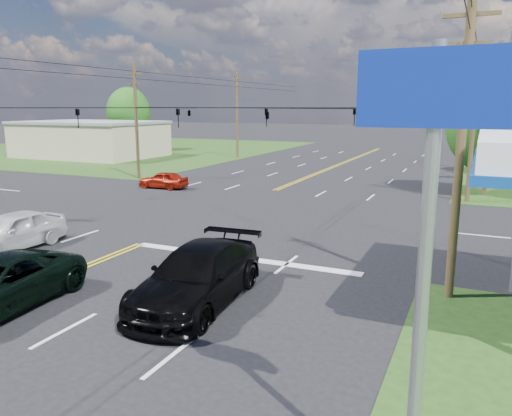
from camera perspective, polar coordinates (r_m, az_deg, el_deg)
The scene contains 17 objects.
ground at distance 29.53m, azimuth -3.68°, elevation -0.35°, with size 280.00×280.00×0.00m, color black.
grass_nw at distance 75.53m, azimuth -15.96°, elevation 6.52°, with size 46.00×48.00×0.03m, color #213C13.
stop_bar at distance 20.43m, azimuth -1.77°, elevation -5.78°, with size 10.00×0.50×0.02m, color silver.
retail_nw at distance 64.60m, azimuth -18.37°, elevation 7.37°, with size 16.00×11.00×4.00m, color #BFB18F.
pole_se at distance 16.56m, azimuth 22.35°, elevation 6.63°, with size 1.60×0.28×9.50m.
pole_nw at distance 43.58m, azimuth -13.52°, elevation 9.72°, with size 1.60×0.28×9.50m.
pole_ne at distance 34.53m, azimuth 23.58°, elevation 8.68°, with size 1.60×0.28×9.50m.
pole_left_far at distance 59.75m, azimuth -2.18°, elevation 10.69°, with size 1.60×0.28×10.00m.
pole_right_far at distance 53.52m, azimuth 24.01°, elevation 9.61°, with size 1.60×0.28×10.00m.
span_wire_signals at distance 28.90m, azimuth -3.83°, elevation 11.36°, with size 26.00×18.00×1.13m.
power_lines at distance 27.26m, azimuth -5.97°, elevation 16.79°, with size 26.04×100.00×0.64m.
tree_right_a at distance 37.53m, azimuth 25.21°, elevation 8.63°, with size 5.70×5.70×8.18m.
tree_far_l at distance 73.39m, azimuth -14.37°, elevation 10.53°, with size 6.08×6.08×8.72m.
suv_black at distance 15.80m, azimuth -6.70°, elevation -7.73°, with size 2.50×6.15×1.79m, color black.
pickup_white at distance 23.89m, azimuth -26.15°, elevation -2.37°, with size 1.95×4.84×1.65m, color silver.
sedan_red at distance 38.21m, azimuth -10.56°, elevation 3.19°, with size 1.53×3.79×1.29m, color #9C1A0B.
polesign_se at distance 7.04m, azimuth 19.43°, elevation 4.60°, with size 2.04×0.33×6.92m.
Camera 1 is at (13.58, -13.51, 6.10)m, focal length 35.00 mm.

